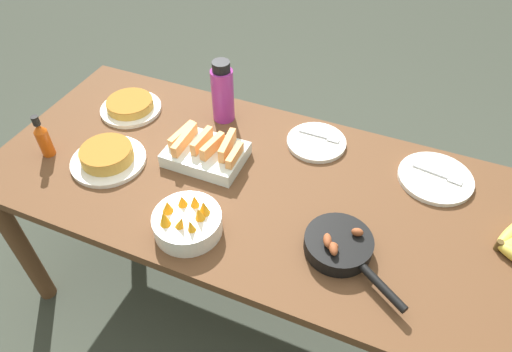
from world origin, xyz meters
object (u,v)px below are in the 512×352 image
at_px(empty_plate_far_left, 435,178).
at_px(frittata_plate_center, 107,157).
at_px(melon_tray, 206,152).
at_px(hot_sauce_bottle, 43,138).
at_px(frittata_plate_side, 130,106).
at_px(water_bottle, 223,93).
at_px(skillet, 340,246).
at_px(fruit_bowl_mango, 187,222).
at_px(empty_plate_near_front, 316,142).

bearing_deg(empty_plate_far_left, frittata_plate_center, -161.49).
bearing_deg(melon_tray, hot_sauce_bottle, -160.16).
xyz_separation_m(frittata_plate_side, water_bottle, (0.36, 0.10, 0.10)).
distance_m(empty_plate_far_left, hot_sauce_bottle, 1.36).
bearing_deg(skillet, frittata_plate_center, -150.08).
bearing_deg(fruit_bowl_mango, empty_plate_far_left, 37.75).
relative_size(frittata_plate_center, water_bottle, 1.05).
height_order(melon_tray, empty_plate_near_front, melon_tray).
bearing_deg(melon_tray, empty_plate_far_left, 15.49).
relative_size(melon_tray, skillet, 0.83).
relative_size(empty_plate_near_front, water_bottle, 0.88).
bearing_deg(water_bottle, hot_sauce_bottle, -138.26).
relative_size(empty_plate_far_left, hot_sauce_bottle, 1.50).
xyz_separation_m(skillet, frittata_plate_side, (-0.95, 0.35, -0.01)).
bearing_deg(fruit_bowl_mango, melon_tray, 107.35).
distance_m(skillet, empty_plate_far_left, 0.47).
bearing_deg(melon_tray, fruit_bowl_mango, -72.65).
bearing_deg(skillet, water_bottle, 176.51).
bearing_deg(melon_tray, water_bottle, 101.16).
bearing_deg(frittata_plate_center, water_bottle, 56.02).
xyz_separation_m(empty_plate_near_front, hot_sauce_bottle, (-0.87, -0.43, 0.06)).
xyz_separation_m(skillet, water_bottle, (-0.59, 0.45, 0.09)).
height_order(frittata_plate_center, hot_sauce_bottle, hot_sauce_bottle).
xyz_separation_m(melon_tray, frittata_plate_side, (-0.41, 0.14, -0.01)).
relative_size(frittata_plate_side, empty_plate_far_left, 0.96).
distance_m(melon_tray, frittata_plate_side, 0.44).
height_order(frittata_plate_center, frittata_plate_side, frittata_plate_center).
distance_m(melon_tray, water_bottle, 0.26).
distance_m(frittata_plate_side, empty_plate_far_left, 1.18).
distance_m(skillet, water_bottle, 0.75).
xyz_separation_m(melon_tray, hot_sauce_bottle, (-0.54, -0.19, 0.04)).
xyz_separation_m(empty_plate_far_left, fruit_bowl_mango, (-0.67, -0.52, 0.03)).
distance_m(frittata_plate_center, water_bottle, 0.48).
distance_m(frittata_plate_center, fruit_bowl_mango, 0.44).
distance_m(empty_plate_far_left, water_bottle, 0.82).
distance_m(frittata_plate_center, empty_plate_far_left, 1.13).
distance_m(empty_plate_near_front, empty_plate_far_left, 0.43).
height_order(melon_tray, water_bottle, water_bottle).
relative_size(melon_tray, hot_sauce_bottle, 1.61).
xyz_separation_m(frittata_plate_side, empty_plate_near_front, (0.75, 0.09, -0.01)).
bearing_deg(empty_plate_near_front, fruit_bowl_mango, -113.90).
distance_m(empty_plate_near_front, water_bottle, 0.40).
bearing_deg(frittata_plate_side, empty_plate_near_front, 7.15).
height_order(melon_tray, skillet, melon_tray).
bearing_deg(hot_sauce_bottle, fruit_bowl_mango, -10.02).
height_order(empty_plate_far_left, water_bottle, water_bottle).
relative_size(melon_tray, empty_plate_near_front, 1.23).
relative_size(frittata_plate_center, frittata_plate_side, 1.09).
xyz_separation_m(frittata_plate_side, empty_plate_far_left, (1.18, 0.07, -0.01)).
distance_m(frittata_plate_side, water_bottle, 0.39).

